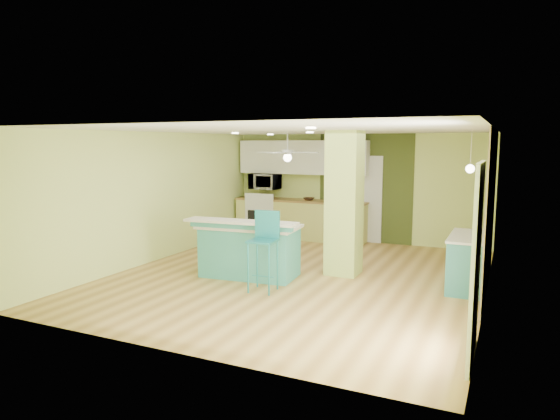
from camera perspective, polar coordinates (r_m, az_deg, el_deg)
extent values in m
cube|color=olive|center=(8.71, 2.10, -7.60)|extent=(6.00, 7.00, 0.01)
cube|color=white|center=(8.41, 2.18, 9.14)|extent=(6.00, 7.00, 0.01)
cube|color=#D2E57A|center=(11.76, 8.77, 2.51)|extent=(6.00, 0.01, 2.50)
cube|color=#D2E57A|center=(5.45, -12.32, -3.49)|extent=(6.00, 0.01, 2.50)
cube|color=#D2E57A|center=(10.01, -13.93, 1.49)|extent=(0.01, 7.00, 2.50)
cube|color=#D2E57A|center=(7.82, 22.88, -0.56)|extent=(0.01, 7.00, 2.50)
cube|color=#8E7551|center=(8.42, 22.92, -0.02)|extent=(0.02, 3.40, 2.50)
cube|color=#404C1E|center=(11.69, 9.69, 2.46)|extent=(2.20, 0.02, 2.50)
cube|color=silver|center=(11.69, 9.63, 1.23)|extent=(0.82, 0.05, 2.00)
cube|color=silver|center=(5.60, 21.50, -5.65)|extent=(0.04, 1.08, 2.10)
cube|color=#A8C059|center=(8.71, 7.36, 0.76)|extent=(0.55, 0.55, 2.50)
cube|color=#C8CA6A|center=(12.00, 2.31, -1.16)|extent=(3.20, 0.60, 0.90)
cube|color=olive|center=(11.94, 2.33, 1.07)|extent=(3.25, 0.63, 0.04)
cube|color=white|center=(12.39, -1.75, -0.87)|extent=(0.76, 0.64, 0.90)
cube|color=black|center=(12.11, -2.45, -1.22)|extent=(0.59, 0.02, 0.50)
cube|color=white|center=(12.06, -2.40, 1.47)|extent=(0.76, 0.06, 0.18)
cube|color=white|center=(11.97, 2.57, 6.04)|extent=(3.20, 0.34, 0.80)
imported|color=silver|center=(12.29, -1.76, 3.28)|extent=(0.70, 0.48, 0.39)
cylinder|color=silver|center=(10.68, 0.87, 7.73)|extent=(0.03, 0.03, 0.40)
cylinder|color=silver|center=(10.68, 0.87, 6.65)|extent=(0.24, 0.24, 0.10)
sphere|color=white|center=(10.68, 0.86, 6.01)|extent=(0.18, 0.18, 0.18)
cylinder|color=silver|center=(8.52, 21.00, 6.50)|extent=(0.01, 0.01, 0.62)
sphere|color=white|center=(8.53, 20.90, 4.42)|extent=(0.14, 0.14, 0.14)
cube|color=brown|center=(8.59, 22.92, 2.13)|extent=(0.03, 0.90, 0.70)
cube|color=teal|center=(8.64, -3.48, -4.82)|extent=(1.66, 0.93, 0.84)
cube|color=beige|center=(8.56, -3.50, -1.91)|extent=(1.76, 1.04, 0.05)
cube|color=teal|center=(8.21, -4.54, -1.73)|extent=(1.80, 0.29, 0.12)
cube|color=beige|center=(8.20, -4.55, -1.35)|extent=(1.95, 0.56, 0.04)
cylinder|color=teal|center=(7.68, -3.68, -6.66)|extent=(0.03, 0.03, 0.78)
cylinder|color=teal|center=(7.54, -1.28, -6.91)|extent=(0.03, 0.03, 0.78)
cylinder|color=teal|center=(7.98, -2.62, -6.10)|extent=(0.03, 0.03, 0.78)
cylinder|color=teal|center=(7.85, -0.30, -6.32)|extent=(0.03, 0.03, 0.78)
cube|color=teal|center=(7.67, -1.99, -3.55)|extent=(0.44, 0.44, 0.03)
cube|color=teal|center=(7.80, -1.45, -1.63)|extent=(0.41, 0.06, 0.43)
cube|color=teal|center=(8.46, 20.64, -5.67)|extent=(0.52, 1.27, 0.81)
cube|color=silver|center=(8.38, 20.77, -2.84)|extent=(0.56, 1.32, 0.04)
imported|color=#382316|center=(11.85, 3.31, 1.27)|extent=(0.28, 0.28, 0.06)
cylinder|color=gold|center=(8.29, -0.87, -1.52)|extent=(0.15, 0.15, 0.15)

